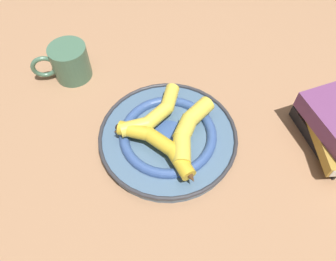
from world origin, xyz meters
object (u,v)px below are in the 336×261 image
(banana_a, at_px, (154,114))
(banana_c, at_px, (160,146))
(decorative_bowl, at_px, (168,137))
(coffee_mug, at_px, (69,62))
(banana_b, at_px, (190,128))

(banana_a, xyz_separation_m, banana_c, (-0.08, -0.01, -0.00))
(decorative_bowl, distance_m, banana_c, 0.06)
(banana_a, height_order, banana_c, same)
(banana_a, relative_size, banana_c, 0.92)
(decorative_bowl, height_order, coffee_mug, coffee_mug)
(coffee_mug, bearing_deg, banana_c, 117.12)
(banana_c, relative_size, coffee_mug, 1.15)
(banana_b, height_order, coffee_mug, coffee_mug)
(decorative_bowl, xyz_separation_m, banana_c, (-0.04, 0.02, 0.03))
(decorative_bowl, bearing_deg, banana_a, 37.85)
(banana_a, height_order, coffee_mug, coffee_mug)
(banana_a, distance_m, banana_c, 0.08)
(coffee_mug, bearing_deg, banana_a, 126.46)
(decorative_bowl, relative_size, banana_c, 1.87)
(banana_a, bearing_deg, banana_c, -127.26)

